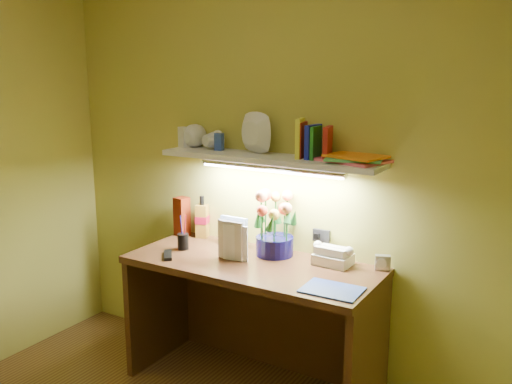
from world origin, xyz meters
TOP-DOWN VIEW (x-y plane):
  - desk at (0.00, 1.20)m, footprint 1.40×0.60m
  - flower_bouquet at (0.04, 1.37)m, footprint 0.27×0.27m
  - telephone at (0.39, 1.39)m, footprint 0.20×0.15m
  - desk_clock at (0.65, 1.45)m, footprint 0.09×0.07m
  - whisky_bottle at (-0.51, 1.45)m, footprint 0.09×0.09m
  - whisky_box at (-0.65, 1.42)m, footprint 0.09×0.09m
  - pen_cup at (-0.47, 1.19)m, footprint 0.07×0.07m
  - art_card at (-0.26, 1.40)m, footprint 0.17×0.04m
  - tv_remote at (-0.46, 1.04)m, footprint 0.13×0.15m
  - blue_folder at (0.54, 1.05)m, footprint 0.28×0.21m
  - desk_book_a at (-0.21, 1.18)m, footprint 0.17×0.03m
  - desk_book_b at (-0.17, 1.17)m, footprint 0.15×0.04m
  - wall_shelf at (-0.02, 1.38)m, footprint 1.32×0.37m

SIDE VIEW (x-z plane):
  - desk at x=0.00m, z-range 0.00..0.75m
  - blue_folder at x=0.54m, z-range 0.75..0.76m
  - tv_remote at x=-0.46m, z-range 0.75..0.77m
  - desk_clock at x=0.65m, z-range 0.75..0.83m
  - telephone at x=0.39m, z-range 0.75..0.87m
  - pen_cup at x=-0.47m, z-range 0.75..0.91m
  - art_card at x=-0.26m, z-range 0.75..0.92m
  - desk_book_b at x=-0.17m, z-range 0.75..0.95m
  - desk_book_a at x=-0.21m, z-range 0.75..0.97m
  - whisky_box at x=-0.65m, z-range 0.75..0.99m
  - whisky_bottle at x=-0.51m, z-range 0.75..1.01m
  - flower_bouquet at x=0.04m, z-range 0.75..1.12m
  - wall_shelf at x=-0.02m, z-range 1.22..1.46m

